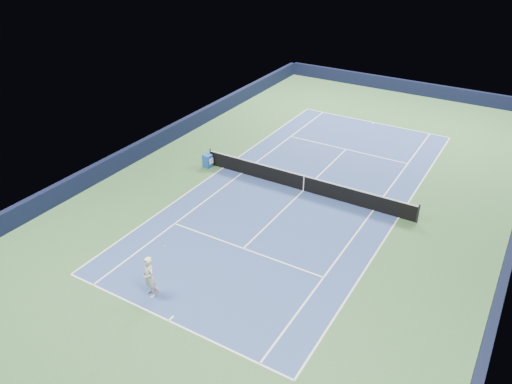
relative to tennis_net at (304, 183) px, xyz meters
The scene contains 18 objects.
ground 0.50m from the tennis_net, ahead, with size 40.00×40.00×0.00m, color #345C32.
wall_far 19.83m from the tennis_net, 90.00° to the left, with size 22.00×0.35×1.10m, color black.
wall_left 10.83m from the tennis_net, behind, with size 0.35×40.00×1.10m, color black.
court_surface 0.50m from the tennis_net, ahead, with size 10.97×23.77×0.01m, color navy.
baseline_far 11.90m from the tennis_net, 90.00° to the left, with size 10.97×0.08×0.00m, color white.
baseline_near 11.90m from the tennis_net, 90.00° to the right, with size 10.97×0.08×0.00m, color white.
sideline_doubles_right 5.51m from the tennis_net, ahead, with size 0.08×23.77×0.00m, color white.
sideline_doubles_left 5.51m from the tennis_net, behind, with size 0.08×23.77×0.00m, color white.
sideline_singles_right 4.14m from the tennis_net, ahead, with size 0.08×23.77×0.00m, color white.
sideline_singles_left 4.14m from the tennis_net, behind, with size 0.08×23.77×0.00m, color white.
service_line_far 6.42m from the tennis_net, 90.00° to the left, with size 8.23×0.08×0.00m, color white.
service_line_near 6.42m from the tennis_net, 90.00° to the right, with size 8.23×0.08×0.00m, color white.
center_service_line 0.50m from the tennis_net, ahead, with size 0.08×12.80×0.00m, color white.
center_mark_far 11.75m from the tennis_net, 90.00° to the left, with size 0.08×0.30×0.00m, color white.
center_mark_near 11.75m from the tennis_net, 90.00° to the right, with size 0.08×0.30×0.00m, color white.
tennis_net is the anchor object (origin of this frame).
sponsor_cube 6.41m from the tennis_net, behind, with size 0.58×0.50×0.81m.
tennis_player 11.20m from the tennis_net, 98.01° to the right, with size 0.89×1.37×1.93m.
Camera 1 is at (10.25, -22.41, 14.04)m, focal length 35.00 mm.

